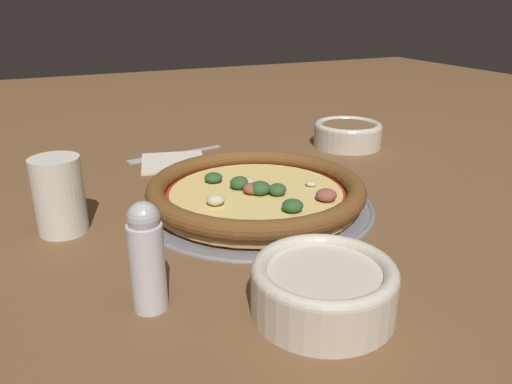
{
  "coord_description": "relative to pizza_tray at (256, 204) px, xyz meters",
  "views": [
    {
      "loc": [
        0.62,
        -0.28,
        0.29
      ],
      "look_at": [
        0.0,
        0.0,
        0.02
      ],
      "focal_mm": 35.0,
      "sensor_mm": 36.0,
      "label": 1
    }
  ],
  "objects": [
    {
      "name": "ground_plane",
      "position": [
        0.0,
        0.0,
        -0.0
      ],
      "size": [
        3.0,
        3.0,
        0.0
      ],
      "primitive_type": "plane",
      "color": "brown"
    },
    {
      "name": "pizza_tray",
      "position": [
        0.0,
        0.0,
        0.0
      ],
      "size": [
        0.35,
        0.35,
        0.01
      ],
      "color": "gray",
      "rests_on": "ground_plane"
    },
    {
      "name": "pizza",
      "position": [
        0.0,
        -0.0,
        0.02
      ],
      "size": [
        0.32,
        0.32,
        0.04
      ],
      "color": "tan",
      "rests_on": "pizza_tray"
    },
    {
      "name": "bowl_near",
      "position": [
        0.27,
        -0.05,
        0.03
      ],
      "size": [
        0.14,
        0.14,
        0.05
      ],
      "color": "beige",
      "rests_on": "ground_plane"
    },
    {
      "name": "bowl_far",
      "position": [
        -0.21,
        0.31,
        0.02
      ],
      "size": [
        0.14,
        0.14,
        0.05
      ],
      "color": "beige",
      "rests_on": "ground_plane"
    },
    {
      "name": "drinking_cup",
      "position": [
        -0.03,
        -0.27,
        0.05
      ],
      "size": [
        0.06,
        0.06,
        0.1
      ],
      "color": "silver",
      "rests_on": "ground_plane"
    },
    {
      "name": "napkin",
      "position": [
        -0.25,
        -0.05,
        0.0
      ],
      "size": [
        0.15,
        0.14,
        0.01
      ],
      "rotation": [
        0.0,
        0.0,
        -0.23
      ],
      "color": "beige",
      "rests_on": "ground_plane"
    },
    {
      "name": "fork",
      "position": [
        -0.3,
        -0.05,
        -0.0
      ],
      "size": [
        0.05,
        0.2,
        0.0
      ],
      "rotation": [
        0.0,
        0.0,
        4.87
      ],
      "color": "#B7B7BC",
      "rests_on": "ground_plane"
    },
    {
      "name": "pepper_shaker",
      "position": [
        0.19,
        -0.2,
        0.05
      ],
      "size": [
        0.03,
        0.03,
        0.11
      ],
      "color": "silver",
      "rests_on": "ground_plane"
    }
  ]
}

